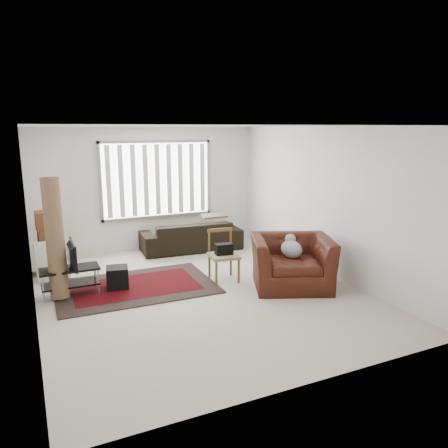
{
  "coord_description": "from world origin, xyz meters",
  "views": [
    {
      "loc": [
        -2.5,
        -6.41,
        2.68
      ],
      "look_at": [
        0.58,
        0.26,
        1.05
      ],
      "focal_mm": 35.0,
      "sensor_mm": 36.0,
      "label": 1
    }
  ],
  "objects_px": {
    "tv_stand": "(70,275)",
    "moving_boxes": "(50,244)",
    "side_chair": "(223,253)",
    "armchair": "(292,258)",
    "sofa": "(191,231)"
  },
  "relations": [
    {
      "from": "sofa",
      "to": "side_chair",
      "type": "bearing_deg",
      "value": 89.28
    },
    {
      "from": "sofa",
      "to": "armchair",
      "type": "relative_size",
      "value": 1.31
    },
    {
      "from": "side_chair",
      "to": "tv_stand",
      "type": "bearing_deg",
      "value": 177.49
    },
    {
      "from": "sofa",
      "to": "side_chair",
      "type": "height_order",
      "value": "side_chair"
    },
    {
      "from": "side_chair",
      "to": "moving_boxes",
      "type": "bearing_deg",
      "value": 153.29
    },
    {
      "from": "tv_stand",
      "to": "side_chair",
      "type": "xyz_separation_m",
      "value": [
        2.56,
        -0.39,
        0.17
      ]
    },
    {
      "from": "sofa",
      "to": "side_chair",
      "type": "xyz_separation_m",
      "value": [
        -0.18,
        -2.11,
        0.08
      ]
    },
    {
      "from": "side_chair",
      "to": "armchair",
      "type": "height_order",
      "value": "armchair"
    },
    {
      "from": "tv_stand",
      "to": "armchair",
      "type": "height_order",
      "value": "armchair"
    },
    {
      "from": "tv_stand",
      "to": "moving_boxes",
      "type": "bearing_deg",
      "value": 98.01
    },
    {
      "from": "sofa",
      "to": "side_chair",
      "type": "distance_m",
      "value": 2.12
    },
    {
      "from": "moving_boxes",
      "to": "side_chair",
      "type": "xyz_separation_m",
      "value": [
        2.76,
        -1.78,
        -0.04
      ]
    },
    {
      "from": "tv_stand",
      "to": "sofa",
      "type": "bearing_deg",
      "value": 32.04
    },
    {
      "from": "side_chair",
      "to": "armchair",
      "type": "xyz_separation_m",
      "value": [
        0.93,
        -0.77,
        -0.01
      ]
    },
    {
      "from": "moving_boxes",
      "to": "armchair",
      "type": "distance_m",
      "value": 4.49
    }
  ]
}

